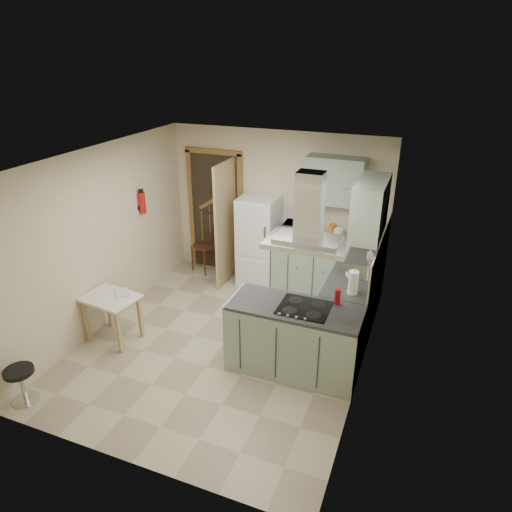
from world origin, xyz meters
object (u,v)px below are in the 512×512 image
at_px(extractor_hood, 308,243).
at_px(stool, 22,385).
at_px(bentwood_chair, 205,245).
at_px(fridge, 259,241).
at_px(microwave, 299,232).
at_px(peninsula, 295,339).
at_px(drop_leaf_table, 113,318).

height_order(extractor_hood, stool, extractor_hood).
distance_m(extractor_hood, bentwood_chair, 3.38).
relative_size(fridge, microwave, 3.08).
height_order(fridge, bentwood_chair, fridge).
bearing_deg(peninsula, drop_leaf_table, -173.84).
distance_m(fridge, microwave, 0.74).
bearing_deg(peninsula, extractor_hood, 0.00).
height_order(peninsula, extractor_hood, extractor_hood).
distance_m(fridge, peninsula, 2.35).
bearing_deg(peninsula, microwave, 105.42).
bearing_deg(stool, fridge, 68.38).
relative_size(peninsula, drop_leaf_table, 2.22).
distance_m(fridge, extractor_hood, 2.57).
xyz_separation_m(fridge, peninsula, (1.22, -1.98, -0.30)).
xyz_separation_m(peninsula, microwave, (-0.54, 1.95, 0.58)).
relative_size(drop_leaf_table, bentwood_chair, 0.74).
relative_size(peninsula, extractor_hood, 1.72).
distance_m(peninsula, microwave, 2.10).
bearing_deg(bentwood_chair, fridge, 17.20).
relative_size(extractor_hood, stool, 2.07).
relative_size(stool, microwave, 0.89).
distance_m(peninsula, drop_leaf_table, 2.47).
bearing_deg(bentwood_chair, microwave, 18.24).
bearing_deg(extractor_hood, drop_leaf_table, -174.08).
bearing_deg(drop_leaf_table, microwave, 56.40).
bearing_deg(microwave, peninsula, -77.36).
bearing_deg(extractor_hood, stool, -149.32).
distance_m(peninsula, bentwood_chair, 3.07).
relative_size(extractor_hood, bentwood_chair, 0.95).
relative_size(fridge, drop_leaf_table, 2.15).
height_order(fridge, peninsula, fridge).
bearing_deg(fridge, microwave, -2.56).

